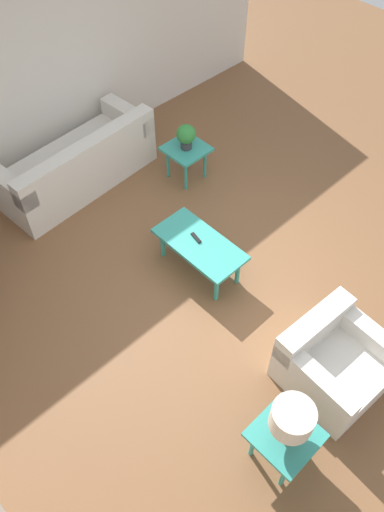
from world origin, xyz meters
name	(u,v)px	position (x,y,z in m)	size (l,w,h in m)	color
ground_plane	(223,278)	(0.00, 0.00, 0.00)	(14.00, 14.00, 0.00)	brown
wall_right	(44,61)	(3.06, 0.00, 1.35)	(0.12, 7.20, 2.70)	silver
sofa	(78,165)	(2.38, 0.22, 0.30)	(0.97, 2.10, 0.79)	silver
armchair	(333,362)	(-1.51, 0.13, 0.27)	(0.91, 0.92, 0.68)	silver
coffee_table	(200,246)	(0.29, 0.10, 0.38)	(1.03, 0.51, 0.43)	teal
side_table_plant	(186,152)	(1.52, -0.87, 0.40)	(0.51, 0.51, 0.47)	teal
side_table_lamp	(284,438)	(-1.67, 1.04, 0.40)	(0.51, 0.51, 0.47)	teal
potted_plant	(186,135)	(1.52, -0.87, 0.66)	(0.24, 0.24, 0.33)	#333338
table_lamp	(292,420)	(-1.67, 1.04, 0.78)	(0.34, 0.34, 0.45)	red
remote_control	(196,238)	(0.36, 0.08, 0.44)	(0.16, 0.07, 0.02)	black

